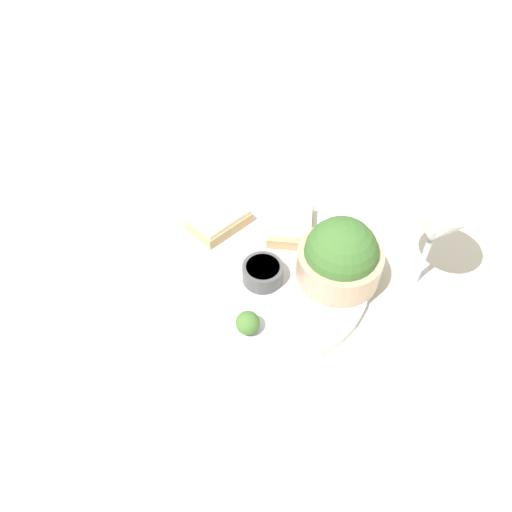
{
  "coord_description": "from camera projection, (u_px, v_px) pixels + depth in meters",
  "views": [
    {
      "loc": [
        -0.37,
        -0.28,
        0.56
      ],
      "look_at": [
        0.0,
        0.0,
        0.03
      ],
      "focal_mm": 35.0,
      "sensor_mm": 36.0,
      "label": 1
    }
  ],
  "objects": [
    {
      "name": "cheese_toast_near",
      "position": [
        290.0,
        225.0,
        0.75
      ],
      "size": [
        0.1,
        0.1,
        0.03
      ],
      "color": "tan",
      "rests_on": "dinner_plate"
    },
    {
      "name": "ground_plane",
      "position": [
        256.0,
        271.0,
        0.73
      ],
      "size": [
        4.0,
        4.0,
        0.0
      ],
      "primitive_type": "plane",
      "color": "beige"
    },
    {
      "name": "garnish",
      "position": [
        248.0,
        323.0,
        0.63
      ],
      "size": [
        0.03,
        0.03,
        0.03
      ],
      "color": "#477533",
      "rests_on": "dinner_plate"
    },
    {
      "name": "salad_bowl",
      "position": [
        340.0,
        257.0,
        0.68
      ],
      "size": [
        0.12,
        0.12,
        0.1
      ],
      "color": "tan",
      "rests_on": "dinner_plate"
    },
    {
      "name": "dinner_plate",
      "position": [
        256.0,
        268.0,
        0.72
      ],
      "size": [
        0.33,
        0.33,
        0.01
      ],
      "color": "silver",
      "rests_on": "ground_plane"
    },
    {
      "name": "cheese_toast_far",
      "position": [
        219.0,
        220.0,
        0.76
      ],
      "size": [
        0.09,
        0.07,
        0.03
      ],
      "color": "tan",
      "rests_on": "dinner_plate"
    },
    {
      "name": "wine_glass",
      "position": [
        437.0,
        223.0,
        0.62
      ],
      "size": [
        0.1,
        0.1,
        0.16
      ],
      "color": "silver",
      "rests_on": "ground_plane"
    },
    {
      "name": "sauce_ramekin",
      "position": [
        263.0,
        272.0,
        0.69
      ],
      "size": [
        0.06,
        0.06,
        0.03
      ],
      "color": "#4C4C4C",
      "rests_on": "dinner_plate"
    }
  ]
}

